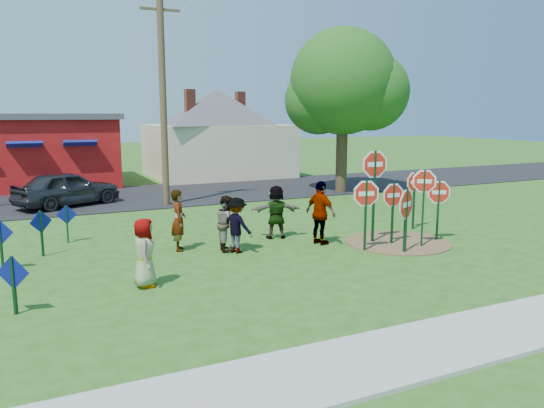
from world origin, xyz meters
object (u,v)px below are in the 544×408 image
Objects in this scene: stop_sign_d at (415,186)px; utility_pole at (163,91)px; person_b at (179,220)px; suv at (67,188)px; stop_sign_c at (424,190)px; person_a at (144,253)px; leafy_tree at (345,87)px; stop_sign_a at (366,200)px; stop_sign_b at (375,173)px.

utility_pole is (-6.43, 8.27, 3.35)m from stop_sign_d.
person_b is 9.39m from suv.
person_a is (-8.20, -0.12, -0.91)m from stop_sign_c.
leafy_tree is at bearing -41.02° from person_b.
utility_pole is (1.59, 7.62, 3.94)m from person_b.
utility_pole is (3.18, 10.45, 4.04)m from person_a.
person_a is at bearing -160.31° from stop_sign_a.
stop_sign_c is 0.30× the size of leafy_tree.
stop_sign_a is 11.02m from utility_pole.
stop_sign_b is 1.67× the size of person_b.
person_b is (-4.79, 2.38, -0.61)m from stop_sign_a.
person_b reaches higher than suv.
utility_pole is at bearing -135.92° from suv.
stop_sign_a is 0.74× the size of stop_sign_b.
suv is at bearing 133.48° from stop_sign_d.
leafy_tree reaches higher than stop_sign_d.
leafy_tree is (4.89, 9.14, 3.00)m from stop_sign_b.
person_a is at bearing -170.23° from stop_sign_d.
stop_sign_c reaches higher than person_b.
person_a is 11.96m from suv.
stop_sign_b is at bearing -161.10° from stop_sign_d.
stop_sign_a is 13.51m from suv.
stop_sign_a is 0.24× the size of utility_pole.
suv is 5.78m from utility_pole.
stop_sign_d is (2.39, 0.96, -0.66)m from stop_sign_b.
suv is (-7.05, 11.50, -0.71)m from stop_sign_a.
person_b is at bearing 171.67° from stop_sign_b.
person_b is (-6.60, 2.71, -0.82)m from stop_sign_c.
stop_sign_a is 0.90× the size of stop_sign_c.
stop_sign_b reaches higher than person_a.
stop_sign_b is 13.38m from suv.
stop_sign_d is 1.32× the size of person_a.
stop_sign_b is 2.66m from stop_sign_d.
stop_sign_c is 8.25m from person_a.
leafy_tree is at bearing 70.02° from stop_sign_d.
suv is at bearing 27.31° from person_b.
stop_sign_b is 1.42× the size of stop_sign_d.
stop_sign_b is 1.53m from stop_sign_c.
stop_sign_d is 9.88m from person_a.
leafy_tree is at bearing 103.31° from stop_sign_c.
stop_sign_a reaches higher than person_a.
stop_sign_a is 1.05× the size of stop_sign_d.
stop_sign_a is at bearing -103.01° from person_b.
leafy_tree is (8.93, -0.10, 0.32)m from utility_pole.
stop_sign_d is at bearing -81.22° from person_b.
stop_sign_b is at bearing -92.55° from person_b.
utility_pole is 8.93m from leafy_tree.
person_b is 8.73m from utility_pole.
person_a is (-9.62, -2.18, -0.69)m from stop_sign_d.
person_b is at bearing 172.39° from stop_sign_d.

